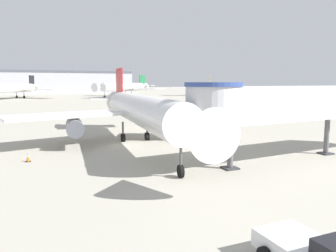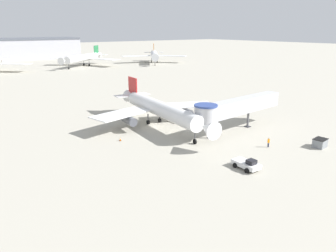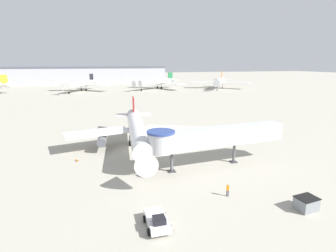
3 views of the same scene
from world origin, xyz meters
name	(u,v)px [view 2 (image 2 of 3)]	position (x,y,z in m)	size (l,w,h in m)	color
ground_plane	(154,127)	(0.00, 0.00, 0.00)	(800.00, 800.00, 0.00)	#A8A393
main_airplane	(159,109)	(1.07, -0.28, 3.57)	(27.54, 32.68, 8.36)	white
jet_bridge	(234,107)	(10.47, -11.71, 4.77)	(23.10, 4.88, 6.46)	#B7B7BC
pushback_tug_white	(247,164)	(-1.22, -24.92, 0.73)	(2.38, 4.05, 1.61)	silver
service_container_gray	(320,143)	(15.44, -26.42, 0.74)	(2.53, 2.08, 1.48)	gray
traffic_cone_port_wing	(120,139)	(-9.72, -3.64, 0.33)	(0.41, 0.41, 0.68)	black
traffic_cone_starboard_wing	(205,119)	(11.56, -2.77, 0.39)	(0.49, 0.49, 0.81)	black
ground_crew_marshaller	(269,142)	(8.54, -21.28, 0.95)	(0.36, 0.27, 1.65)	#1E2338
background_jet_green_tail	(84,58)	(32.82, 112.88, 4.36)	(34.23, 33.26, 9.91)	white
background_jet_orange_tail	(154,55)	(71.34, 103.87, 4.51)	(33.37, 32.60, 10.27)	silver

